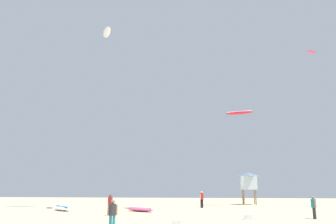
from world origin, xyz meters
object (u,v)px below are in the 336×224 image
(person_left, at_px, (314,205))
(kite_aloft_4, at_px, (311,52))
(person_foreground, at_px, (112,212))
(person_right, at_px, (110,203))
(cooler_box, at_px, (248,217))
(kite_aloft_3, at_px, (239,113))
(kite_grounded_mid, at_px, (140,209))
(lifeguard_tower, at_px, (248,181))
(kite_grounded_near, at_px, (62,208))
(gear_bag, at_px, (176,223))
(person_midground, at_px, (202,198))
(kite_aloft_2, at_px, (107,32))

(person_left, distance_m, kite_aloft_4, 38.62)
(person_foreground, bearing_deg, person_right, 6.58)
(cooler_box, distance_m, kite_aloft_4, 41.31)
(cooler_box, bearing_deg, kite_aloft_3, 85.52)
(kite_grounded_mid, relative_size, kite_aloft_3, 0.94)
(person_left, relative_size, lifeguard_tower, 0.38)
(kite_grounded_near, bearing_deg, gear_bag, -43.21)
(person_midground, height_order, kite_grounded_near, person_midground)
(kite_aloft_2, distance_m, kite_aloft_3, 19.08)
(person_foreground, bearing_deg, kite_grounded_mid, -4.82)
(kite_aloft_2, bearing_deg, person_right, -64.24)
(kite_aloft_3, xyz_separation_m, kite_aloft_4, (13.51, 12.33, 12.85))
(person_foreground, relative_size, person_left, 0.99)
(person_foreground, relative_size, gear_bag, 2.79)
(person_left, bearing_deg, kite_grounded_mid, 148.88)
(person_left, height_order, person_right, person_right)
(cooler_box, bearing_deg, kite_grounded_mid, 142.84)
(person_left, bearing_deg, person_foreground, -154.30)
(person_right, bearing_deg, person_left, -46.91)
(lifeguard_tower, bearing_deg, kite_aloft_3, -107.42)
(kite_grounded_near, xyz_separation_m, kite_aloft_3, (18.16, 10.52, 11.27))
(cooler_box, xyz_separation_m, kite_aloft_3, (1.39, 17.69, 11.31))
(person_midground, height_order, lifeguard_tower, lifeguard_tower)
(person_right, xyz_separation_m, gear_bag, (5.97, -6.53, -0.80))
(person_midground, distance_m, lifeguard_tower, 10.04)
(lifeguard_tower, xyz_separation_m, kite_aloft_4, (12.43, 8.87, 21.27))
(person_foreground, height_order, person_right, person_right)
(lifeguard_tower, distance_m, kite_aloft_3, 9.17)
(person_left, xyz_separation_m, kite_aloft_3, (-3.33, 16.66, 10.55))
(kite_aloft_4, bearing_deg, gear_bag, -119.55)
(person_right, height_order, lifeguard_tower, lifeguard_tower)
(person_foreground, xyz_separation_m, cooler_box, (7.58, 7.22, -0.75))
(gear_bag, xyz_separation_m, kite_aloft_4, (19.46, 34.32, 24.16))
(person_midground, xyz_separation_m, gear_bag, (-1.05, -17.65, -0.88))
(kite_grounded_mid, height_order, kite_aloft_3, kite_aloft_3)
(person_left, distance_m, gear_bag, 10.73)
(person_midground, relative_size, lifeguard_tower, 0.43)
(person_midground, distance_m, cooler_box, 13.82)
(person_foreground, relative_size, kite_aloft_3, 0.44)
(gear_bag, distance_m, kite_aloft_3, 25.44)
(person_right, bearing_deg, cooler_box, -54.36)
(person_midground, xyz_separation_m, kite_aloft_4, (18.41, 16.67, 23.29))
(kite_grounded_mid, bearing_deg, cooler_box, -37.16)
(person_midground, height_order, kite_grounded_mid, person_midground)
(person_left, distance_m, kite_aloft_3, 20.00)
(person_midground, height_order, kite_aloft_3, kite_aloft_3)
(kite_aloft_2, bearing_deg, kite_aloft_3, 32.83)
(kite_aloft_3, bearing_deg, kite_aloft_4, 42.38)
(kite_grounded_mid, distance_m, kite_aloft_3, 18.80)
(person_right, distance_m, kite_grounded_mid, 4.93)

